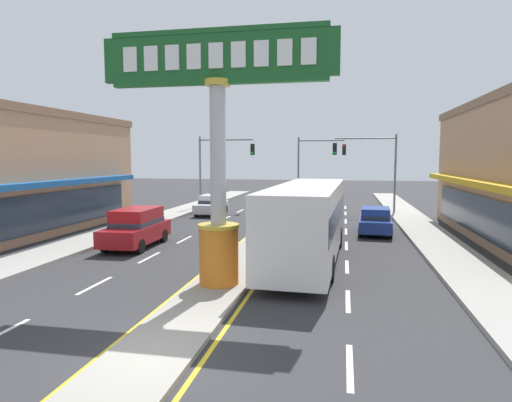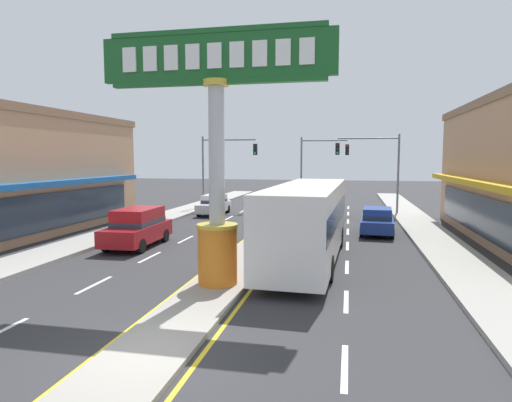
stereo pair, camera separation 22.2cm
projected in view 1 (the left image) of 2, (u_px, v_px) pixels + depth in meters
The scene contains 15 objects.
ground_plane at pixel (152, 357), 9.80m from camera, with size 160.00×160.00×0.00m, color #303033.
median_strip at pixel (275, 228), 27.37m from camera, with size 1.97×52.00×0.14m, color gray.
sidewalk_left at pixel (128, 228), 27.12m from camera, with size 2.46×60.00×0.18m, color #9E9B93.
sidewalk_right at pixel (433, 239), 23.72m from camera, with size 2.46×60.00×0.18m, color #9E9B93.
lane_markings at pixel (272, 233), 26.06m from camera, with size 8.71×52.00×0.01m.
district_sign at pixel (218, 156), 14.62m from camera, with size 7.83×1.39×8.40m.
traffic_light_left_side at pixel (220, 160), 37.48m from camera, with size 4.86×0.46×6.20m.
traffic_light_right_side at pixel (372, 160), 34.38m from camera, with size 4.86×0.46×6.20m.
traffic_light_median_far at pixel (315, 160), 38.95m from camera, with size 4.20×0.46×6.20m.
suv_near_right_lane at pixel (136, 227), 21.93m from camera, with size 2.05×4.64×1.90m.
bus_far_right_lane at pixel (308, 218), 18.73m from camera, with size 2.94×11.29×3.26m.
sedan_near_left_lane at pixel (324, 205), 33.91m from camera, with size 1.92×4.34×1.53m.
sedan_mid_left_lane at pixel (212, 204), 34.41m from camera, with size 1.95×4.36×1.53m.
sedan_far_left_oncoming at pixel (375, 220), 25.69m from camera, with size 2.03×4.39×1.53m.
sedan_kerb_right at pixel (318, 219), 26.22m from camera, with size 2.02×4.39×1.53m.
Camera 1 is at (4.08, -8.80, 4.39)m, focal length 31.15 mm.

